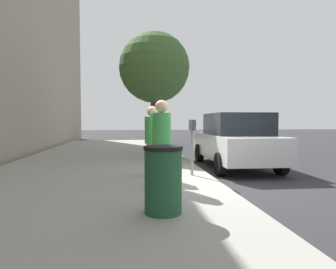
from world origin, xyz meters
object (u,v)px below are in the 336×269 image
parking_meter (192,135)px  pedestrian_bystander (162,135)px  street_tree (154,68)px  pedestrian_at_meter (152,135)px  trash_bin (163,179)px  parked_sedan_near (235,140)px

parking_meter → pedestrian_bystander: bearing=141.1°
parking_meter → street_tree: bearing=6.8°
pedestrian_at_meter → pedestrian_bystander: pedestrian_bystander is taller
pedestrian_at_meter → trash_bin: (-2.78, 0.03, -0.51)m
parking_meter → street_tree: 5.51m
parking_meter → pedestrian_bystander: 1.42m
street_tree → pedestrian_bystander: bearing=177.0°
pedestrian_at_meter → pedestrian_bystander: 1.01m
trash_bin → pedestrian_bystander: bearing=-5.1°
parked_sedan_near → parking_meter: bearing=135.8°
pedestrian_bystander → street_tree: 6.46m
parking_meter → parked_sedan_near: size_ratio=0.32×
pedestrian_at_meter → street_tree: 5.59m
parked_sedan_near → street_tree: 4.75m
parked_sedan_near → street_tree: (2.98, 2.40, 2.81)m
pedestrian_bystander → trash_bin: pedestrian_bystander is taller
pedestrian_bystander → parked_sedan_near: size_ratio=0.41×
parking_meter → parked_sedan_near: parked_sedan_near is taller
pedestrian_at_meter → trash_bin: 2.83m
street_tree → parking_meter: bearing=-173.2°
pedestrian_at_meter → trash_bin: size_ratio=1.72×
street_tree → pedestrian_at_meter: bearing=175.0°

